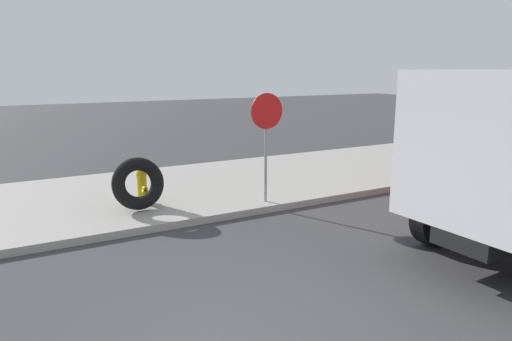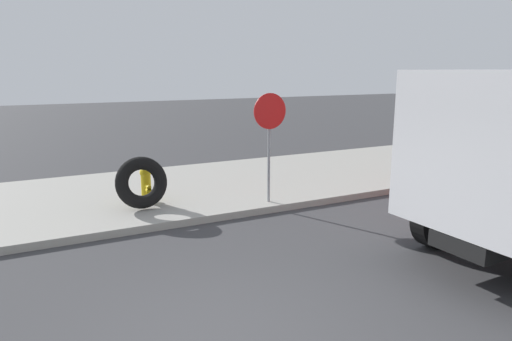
% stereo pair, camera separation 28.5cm
% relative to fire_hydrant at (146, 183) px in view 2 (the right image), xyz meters
% --- Properties ---
extents(sidewalk_curb, '(36.00, 5.00, 0.15)m').
position_rel_fire_hydrant_xyz_m(sidewalk_curb, '(-0.57, 0.91, -0.49)').
color(sidewalk_curb, '#99968E').
rests_on(sidewalk_curb, ground).
extents(fire_hydrant, '(0.25, 0.56, 0.78)m').
position_rel_fire_hydrant_xyz_m(fire_hydrant, '(0.00, 0.00, 0.00)').
color(fire_hydrant, yellow).
rests_on(fire_hydrant, sidewalk_curb).
extents(loose_tire, '(1.10, 0.52, 1.12)m').
position_rel_fire_hydrant_xyz_m(loose_tire, '(-0.21, -0.50, 0.14)').
color(loose_tire, black).
rests_on(loose_tire, sidewalk_curb).
extents(stop_sign, '(0.76, 0.08, 2.37)m').
position_rel_fire_hydrant_xyz_m(stop_sign, '(2.39, -1.25, 1.23)').
color(stop_sign, gray).
rests_on(stop_sign, sidewalk_curb).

